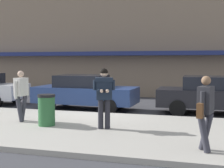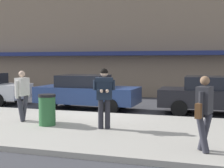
% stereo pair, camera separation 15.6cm
% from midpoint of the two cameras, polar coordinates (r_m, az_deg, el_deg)
% --- Properties ---
extents(ground_plane, '(80.00, 80.00, 0.00)m').
position_cam_midpoint_polar(ground_plane, '(12.63, -2.46, -5.62)').
color(ground_plane, '#3D3D42').
extents(sidewalk, '(32.00, 5.30, 0.14)m').
position_cam_midpoint_polar(sidewalk, '(9.65, -2.47, -8.28)').
color(sidewalk, '#A8A399').
rests_on(sidewalk, ground).
extents(curb_paint_line, '(28.00, 0.12, 0.01)m').
position_cam_midpoint_polar(curb_paint_line, '(12.39, 2.01, -5.80)').
color(curb_paint_line, silver).
rests_on(curb_paint_line, ground).
extents(storefront_facade, '(28.00, 4.70, 10.79)m').
position_cam_midpoint_polar(storefront_facade, '(20.72, 8.24, 13.16)').
color(storefront_facade, '#84705B').
rests_on(storefront_facade, ground).
extents(parked_sedan_mid, '(4.56, 2.05, 1.54)m').
position_cam_midpoint_polar(parked_sedan_mid, '(13.83, -4.35, -1.45)').
color(parked_sedan_mid, navy).
rests_on(parked_sedan_mid, ground).
extents(parked_sedan_far, '(4.52, 1.98, 1.54)m').
position_cam_midpoint_polar(parked_sedan_far, '(13.23, 18.66, -1.93)').
color(parked_sedan_far, black).
rests_on(parked_sedan_far, ground).
extents(man_texting_on_phone, '(0.62, 0.65, 1.81)m').
position_cam_midpoint_polar(man_texting_on_phone, '(9.24, -0.96, -1.42)').
color(man_texting_on_phone, '#23232B').
rests_on(man_texting_on_phone, sidewalk).
extents(pedestrian_in_light_coat, '(0.38, 0.59, 1.70)m').
position_cam_midpoint_polar(pedestrian_in_light_coat, '(10.85, -15.69, -1.50)').
color(pedestrian_in_light_coat, '#33333D').
rests_on(pedestrian_in_light_coat, sidewalk).
extents(pedestrian_with_bag, '(0.40, 0.70, 1.70)m').
position_cam_midpoint_polar(pedestrian_with_bag, '(7.22, 17.06, -4.37)').
color(pedestrian_with_bag, '#33333D').
rests_on(pedestrian_with_bag, sidewalk).
extents(trash_bin, '(0.55, 0.55, 0.98)m').
position_cam_midpoint_polar(trash_bin, '(10.01, -11.34, -4.62)').
color(trash_bin, '#2D6638').
rests_on(trash_bin, sidewalk).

